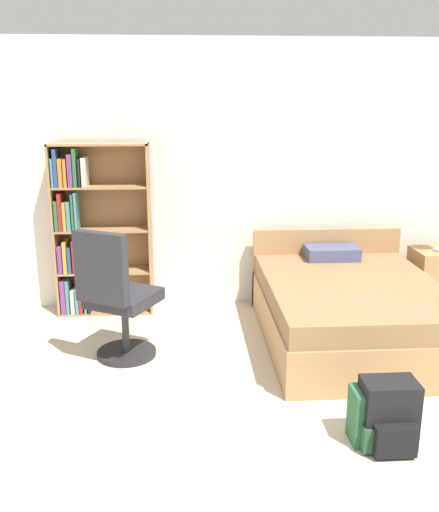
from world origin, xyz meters
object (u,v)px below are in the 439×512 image
bookshelf (89,231)px  office_chair (117,299)px  nightstand (439,280)px  backpack_green (375,418)px  bed (349,309)px  backpack_black (389,416)px

bookshelf → office_chair: (0.37, -1.12, -0.29)m
office_chair → bookshelf: bearing=108.2°
nightstand → backpack_green: 2.61m
bed → nightstand: bed is taller
bookshelf → nightstand: 3.47m
bookshelf → backpack_green: (2.05, -2.37, -0.65)m
bookshelf → backpack_black: 3.26m
bookshelf → bed: 2.52m
office_chair → backpack_black: size_ratio=2.60×
bed → nightstand: bearing=31.2°
bookshelf → backpack_black: size_ratio=3.89×
bed → office_chair: size_ratio=1.76×
bed → backpack_green: size_ratio=5.58×
office_chair → nightstand: size_ratio=1.79×
office_chair → backpack_black: 2.20m
bookshelf → nightstand: size_ratio=2.68×
backpack_green → bookshelf: bearing=130.9°
office_chair → backpack_green: office_chair is taller
backpack_green → nightstand: bearing=58.0°
backpack_black → nightstand: bearing=59.8°
backpack_black → bed: bearing=82.5°
office_chair → backpack_green: 2.12m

